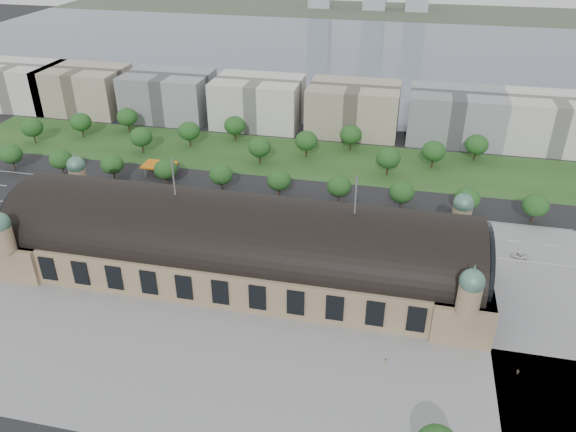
% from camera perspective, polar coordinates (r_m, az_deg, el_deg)
% --- Properties ---
extents(ground, '(900.00, 900.00, 0.00)m').
position_cam_1_polar(ground, '(182.01, -4.75, -5.61)').
color(ground, black).
rests_on(ground, ground).
extents(station, '(150.00, 48.40, 44.30)m').
position_cam_1_polar(station, '(176.32, -4.89, -2.87)').
color(station, '#9F8763').
rests_on(station, ground).
extents(plaza_south, '(190.00, 48.00, 0.12)m').
position_cam_1_polar(plaza_south, '(147.53, -5.95, -15.73)').
color(plaza_south, gray).
rests_on(plaza_south, ground).
extents(road_slab, '(260.00, 26.00, 0.10)m').
position_cam_1_polar(road_slab, '(218.18, -6.94, 0.68)').
color(road_slab, black).
rests_on(road_slab, ground).
extents(grass_belt, '(300.00, 45.00, 0.10)m').
position_cam_1_polar(grass_belt, '(264.10, -2.10, 6.20)').
color(grass_belt, '#234A1D').
rests_on(grass_belt, ground).
extents(petrol_station, '(14.00, 13.00, 5.05)m').
position_cam_1_polar(petrol_station, '(251.42, -12.35, 4.99)').
color(petrol_station, orange).
rests_on(petrol_station, ground).
extents(lake, '(700.00, 320.00, 0.08)m').
position_cam_1_polar(lake, '(454.27, 6.47, 16.03)').
color(lake, slate).
rests_on(lake, ground).
extents(far_shore, '(700.00, 120.00, 0.14)m').
position_cam_1_polar(far_shore, '(649.79, 8.69, 19.94)').
color(far_shore, '#44513D').
rests_on(far_shore, ground).
extents(office_0, '(45.00, 32.00, 24.00)m').
position_cam_1_polar(office_0, '(361.79, -25.49, 11.90)').
color(office_0, silver).
rests_on(office_0, ground).
extents(office_1, '(45.00, 32.00, 24.00)m').
position_cam_1_polar(office_1, '(339.35, -19.96, 11.97)').
color(office_1, tan).
rests_on(office_1, ground).
extents(office_2, '(45.00, 32.00, 24.00)m').
position_cam_1_polar(office_2, '(316.23, -12.03, 11.88)').
color(office_2, gray).
rests_on(office_2, ground).
extents(office_3, '(45.00, 32.00, 24.00)m').
position_cam_1_polar(office_3, '(299.73, -3.06, 11.50)').
color(office_3, silver).
rests_on(office_3, ground).
extents(office_4, '(45.00, 32.00, 24.00)m').
position_cam_1_polar(office_4, '(290.99, 6.66, 10.79)').
color(office_4, tan).
rests_on(office_4, ground).
extents(office_5, '(45.00, 32.00, 24.00)m').
position_cam_1_polar(office_5, '(290.71, 16.63, 9.74)').
color(office_5, gray).
rests_on(office_5, ground).
extents(office_6, '(45.00, 32.00, 24.00)m').
position_cam_1_polar(office_6, '(297.73, 25.33, 8.58)').
color(office_6, silver).
rests_on(office_6, ground).
extents(tree_row_0, '(9.60, 9.60, 11.52)m').
position_cam_1_polar(tree_row_0, '(273.95, -26.30, 5.63)').
color(tree_row_0, '#2D2116').
rests_on(tree_row_0, ground).
extents(tree_row_1, '(9.60, 9.60, 11.52)m').
position_cam_1_polar(tree_row_1, '(260.05, -22.08, 5.37)').
color(tree_row_1, '#2D2116').
rests_on(tree_row_1, ground).
extents(tree_row_2, '(9.60, 9.60, 11.52)m').
position_cam_1_polar(tree_row_2, '(247.70, -17.43, 5.05)').
color(tree_row_2, '#2D2116').
rests_on(tree_row_2, ground).
extents(tree_row_3, '(9.60, 9.60, 11.52)m').
position_cam_1_polar(tree_row_3, '(237.15, -12.33, 4.65)').
color(tree_row_3, '#2D2116').
rests_on(tree_row_3, ground).
extents(tree_row_4, '(9.60, 9.60, 11.52)m').
position_cam_1_polar(tree_row_4, '(228.63, -6.81, 4.19)').
color(tree_row_4, '#2D2116').
rests_on(tree_row_4, ground).
extents(tree_row_5, '(9.60, 9.60, 11.52)m').
position_cam_1_polar(tree_row_5, '(222.39, -0.93, 3.65)').
color(tree_row_5, '#2D2116').
rests_on(tree_row_5, ground).
extents(tree_row_6, '(9.60, 9.60, 11.52)m').
position_cam_1_polar(tree_row_6, '(218.63, 5.22, 3.04)').
color(tree_row_6, '#2D2116').
rests_on(tree_row_6, ground).
extents(tree_row_7, '(9.60, 9.60, 11.52)m').
position_cam_1_polar(tree_row_7, '(217.46, 11.49, 2.39)').
color(tree_row_7, '#2D2116').
rests_on(tree_row_7, ground).
extents(tree_row_8, '(9.60, 9.60, 11.52)m').
position_cam_1_polar(tree_row_8, '(218.93, 17.75, 1.71)').
color(tree_row_8, '#2D2116').
rests_on(tree_row_8, ground).
extents(tree_row_9, '(9.60, 9.60, 11.52)m').
position_cam_1_polar(tree_row_9, '(222.99, 23.85, 1.02)').
color(tree_row_9, '#2D2116').
rests_on(tree_row_9, ground).
extents(tree_belt_0, '(10.40, 10.40, 12.48)m').
position_cam_1_polar(tree_belt_0, '(301.56, -24.56, 8.18)').
color(tree_belt_0, '#2D2116').
rests_on(tree_belt_0, ground).
extents(tree_belt_1, '(10.40, 10.40, 12.48)m').
position_cam_1_polar(tree_belt_1, '(300.21, -20.31, 8.94)').
color(tree_belt_1, '#2D2116').
rests_on(tree_belt_1, ground).
extents(tree_belt_2, '(10.40, 10.40, 12.48)m').
position_cam_1_polar(tree_belt_2, '(300.54, -16.03, 9.66)').
color(tree_belt_2, '#2D2116').
rests_on(tree_belt_2, ground).
extents(tree_belt_3, '(10.40, 10.40, 12.48)m').
position_cam_1_polar(tree_belt_3, '(272.13, -14.70, 7.78)').
color(tree_belt_3, '#2D2116').
rests_on(tree_belt_3, ground).
extents(tree_belt_4, '(10.40, 10.40, 12.48)m').
position_cam_1_polar(tree_belt_4, '(274.60, -10.03, 8.50)').
color(tree_belt_4, '#2D2116').
rests_on(tree_belt_4, ground).
extents(tree_belt_5, '(10.40, 10.40, 12.48)m').
position_cam_1_polar(tree_belt_5, '(278.87, -5.45, 9.15)').
color(tree_belt_5, '#2D2116').
rests_on(tree_belt_5, ground).
extents(tree_belt_6, '(10.40, 10.40, 12.48)m').
position_cam_1_polar(tree_belt_6, '(252.32, -2.92, 7.01)').
color(tree_belt_6, '#2D2116').
rests_on(tree_belt_6, ground).
extents(tree_belt_7, '(10.40, 10.40, 12.48)m').
position_cam_1_polar(tree_belt_7, '(259.20, 1.87, 7.66)').
color(tree_belt_7, '#2D2116').
rests_on(tree_belt_7, ground).
extents(tree_belt_8, '(10.40, 10.40, 12.48)m').
position_cam_1_polar(tree_belt_8, '(267.79, 6.40, 8.23)').
color(tree_belt_8, '#2D2116').
rests_on(tree_belt_8, ground).
extents(tree_belt_9, '(10.40, 10.40, 12.48)m').
position_cam_1_polar(tree_belt_9, '(244.49, 10.16, 5.81)').
color(tree_belt_9, '#2D2116').
rests_on(tree_belt_9, ground).
extents(tree_belt_10, '(10.40, 10.40, 12.48)m').
position_cam_1_polar(tree_belt_10, '(255.85, 14.59, 6.40)').
color(tree_belt_10, '#2D2116').
rests_on(tree_belt_10, ground).
extents(tree_belt_11, '(10.40, 10.40, 12.48)m').
position_cam_1_polar(tree_belt_11, '(268.62, 18.63, 6.90)').
color(tree_belt_11, '#2D2116').
rests_on(tree_belt_11, ground).
extents(traffic_car_0, '(4.16, 1.71, 1.41)m').
position_cam_1_polar(traffic_car_0, '(251.55, -25.02, 2.22)').
color(traffic_car_0, silver).
rests_on(traffic_car_0, ground).
extents(traffic_car_1, '(4.54, 1.60, 1.49)m').
position_cam_1_polar(traffic_car_1, '(254.17, -23.11, 2.94)').
color(traffic_car_1, gray).
rests_on(traffic_car_1, ground).
extents(traffic_car_2, '(5.42, 2.89, 1.45)m').
position_cam_1_polar(traffic_car_2, '(225.42, -12.48, 1.37)').
color(traffic_car_2, black).
rests_on(traffic_car_2, ground).
extents(traffic_car_3, '(4.67, 1.92, 1.35)m').
position_cam_1_polar(traffic_car_3, '(228.70, -13.25, 1.69)').
color(traffic_car_3, maroon).
rests_on(traffic_car_3, ground).
extents(traffic_car_4, '(3.89, 1.88, 1.28)m').
position_cam_1_polar(traffic_car_4, '(204.90, -3.14, -0.96)').
color(traffic_car_4, '#1B1844').
rests_on(traffic_car_4, ground).
extents(traffic_car_5, '(4.90, 1.88, 1.59)m').
position_cam_1_polar(traffic_car_5, '(210.05, 4.15, -0.13)').
color(traffic_car_5, slate).
rests_on(traffic_car_5, ground).
extents(traffic_car_6, '(5.40, 2.58, 1.49)m').
position_cam_1_polar(traffic_car_6, '(202.73, 22.42, -3.75)').
color(traffic_car_6, silver).
rests_on(traffic_car_6, ground).
extents(parked_car_0, '(4.98, 3.86, 1.58)m').
position_cam_1_polar(parked_car_0, '(219.24, -17.75, -0.23)').
color(parked_car_0, black).
rests_on(parked_car_0, ground).
extents(parked_car_1, '(5.88, 4.32, 1.49)m').
position_cam_1_polar(parked_car_1, '(214.80, -15.48, -0.52)').
color(parked_car_1, maroon).
rests_on(parked_car_1, ground).
extents(parked_car_2, '(5.72, 5.22, 1.61)m').
position_cam_1_polar(parked_car_2, '(218.84, -15.57, 0.07)').
color(parked_car_2, '#1B1946').
rests_on(parked_car_2, ground).
extents(parked_car_3, '(4.32, 3.76, 1.41)m').
position_cam_1_polar(parked_car_3, '(224.10, -18.33, 0.32)').
color(parked_car_3, slate).
rests_on(parked_car_3, ground).
extents(parked_car_4, '(4.65, 3.29, 1.46)m').
position_cam_1_polar(parked_car_4, '(217.96, -15.08, -0.00)').
color(parked_car_4, silver).
rests_on(parked_car_4, ground).
extents(parked_car_5, '(5.90, 4.94, 1.50)m').
position_cam_1_polar(parked_car_5, '(206.35, -10.23, -1.16)').
color(parked_car_5, '#93959B').
rests_on(parked_car_5, ground).
extents(parked_car_6, '(4.86, 3.40, 1.31)m').
position_cam_1_polar(parked_car_6, '(208.30, -11.56, -1.03)').
color(parked_car_6, black).
rests_on(parked_car_6, ground).
extents(bus_west, '(12.95, 4.09, 3.55)m').
position_cam_1_polar(bus_west, '(208.10, -3.49, -0.10)').
color(bus_west, '#D34421').
rests_on(bus_west, ground).
extents(bus_mid, '(12.46, 3.49, 3.43)m').
position_cam_1_polar(bus_mid, '(204.77, 0.85, -0.59)').
color(bus_mid, beige).
rests_on(bus_mid, ground).
extents(bus_east, '(13.64, 3.44, 3.78)m').
position_cam_1_polar(bus_east, '(202.37, 0.73, -0.93)').
color(bus_east, beige).
rests_on(bus_east, ground).
extents(pedestrian_0, '(0.82, 0.51, 1.60)m').
position_cam_1_polar(pedestrian_0, '(151.03, 9.89, -14.35)').
color(pedestrian_0, gray).
rests_on(pedestrian_0, ground).
extents(pedestrian_2, '(0.87, 1.01, 1.80)m').
position_cam_1_polar(pedestrian_2, '(157.29, 22.32, -14.41)').
color(pedestrian_2, gray).
rests_on(pedestrian_2, ground).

